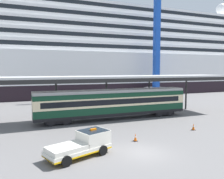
{
  "coord_description": "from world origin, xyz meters",
  "views": [
    {
      "loc": [
        -9.18,
        -16.06,
        6.87
      ],
      "look_at": [
        0.76,
        9.05,
        4.5
      ],
      "focal_mm": 36.62,
      "sensor_mm": 36.0,
      "label": 1
    }
  ],
  "objects_px": {
    "service_truck": "(84,143)",
    "dockside_crane": "(158,33)",
    "cruise_ship": "(98,56)",
    "traffic_cone_mid": "(135,137)",
    "train_carriage": "(114,103)",
    "traffic_cone_near": "(193,127)"
  },
  "relations": [
    {
      "from": "service_truck",
      "to": "dockside_crane",
      "type": "height_order",
      "value": "dockside_crane"
    },
    {
      "from": "cruise_ship",
      "to": "traffic_cone_mid",
      "type": "bearing_deg",
      "value": -104.13
    },
    {
      "from": "traffic_cone_near",
      "to": "traffic_cone_mid",
      "type": "relative_size",
      "value": 1.01
    },
    {
      "from": "cruise_ship",
      "to": "service_truck",
      "type": "bearing_deg",
      "value": -109.5
    },
    {
      "from": "service_truck",
      "to": "dockside_crane",
      "type": "relative_size",
      "value": 0.1
    },
    {
      "from": "cruise_ship",
      "to": "service_truck",
      "type": "xyz_separation_m",
      "value": [
        -17.59,
        -49.66,
        -10.15
      ]
    },
    {
      "from": "train_carriage",
      "to": "service_truck",
      "type": "relative_size",
      "value": 3.82
    },
    {
      "from": "cruise_ship",
      "to": "dockside_crane",
      "type": "xyz_separation_m",
      "value": [
        9.46,
        -18.16,
        4.65
      ]
    },
    {
      "from": "traffic_cone_mid",
      "to": "dockside_crane",
      "type": "relative_size",
      "value": 0.01
    },
    {
      "from": "cruise_ship",
      "to": "traffic_cone_mid",
      "type": "height_order",
      "value": "cruise_ship"
    },
    {
      "from": "cruise_ship",
      "to": "dockside_crane",
      "type": "height_order",
      "value": "dockside_crane"
    },
    {
      "from": "service_truck",
      "to": "train_carriage",
      "type": "bearing_deg",
      "value": 57.98
    },
    {
      "from": "train_carriage",
      "to": "traffic_cone_mid",
      "type": "height_order",
      "value": "train_carriage"
    },
    {
      "from": "cruise_ship",
      "to": "train_carriage",
      "type": "xyz_separation_m",
      "value": [
        -10.34,
        -38.07,
        -8.83
      ]
    },
    {
      "from": "traffic_cone_mid",
      "to": "train_carriage",
      "type": "bearing_deg",
      "value": 80.06
    },
    {
      "from": "traffic_cone_mid",
      "to": "traffic_cone_near",
      "type": "bearing_deg",
      "value": 8.24
    },
    {
      "from": "cruise_ship",
      "to": "traffic_cone_near",
      "type": "height_order",
      "value": "cruise_ship"
    },
    {
      "from": "train_carriage",
      "to": "traffic_cone_mid",
      "type": "relative_size",
      "value": 28.52
    },
    {
      "from": "train_carriage",
      "to": "traffic_cone_near",
      "type": "xyz_separation_m",
      "value": [
        6.27,
        -8.73,
        -1.93
      ]
    },
    {
      "from": "dockside_crane",
      "to": "traffic_cone_near",
      "type": "bearing_deg",
      "value": -115.29
    },
    {
      "from": "cruise_ship",
      "to": "train_carriage",
      "type": "bearing_deg",
      "value": -105.2
    },
    {
      "from": "dockside_crane",
      "to": "traffic_cone_mid",
      "type": "bearing_deg",
      "value": -125.85
    }
  ]
}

